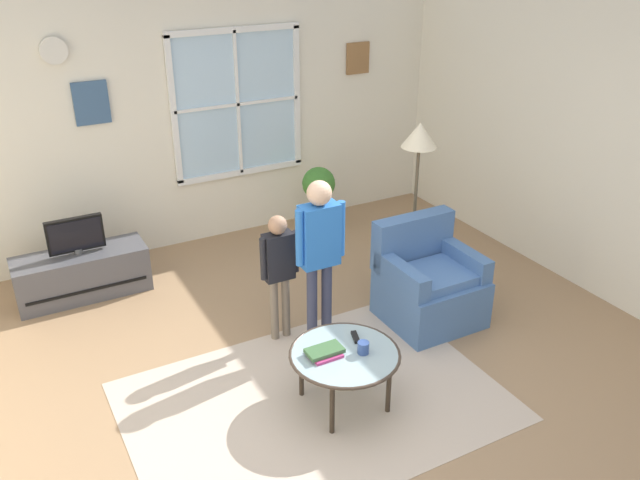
{
  "coord_description": "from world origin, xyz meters",
  "views": [
    {
      "loc": [
        -1.9,
        -3.34,
        3.13
      ],
      "look_at": [
        0.19,
        0.52,
        1.01
      ],
      "focal_mm": 37.08,
      "sensor_mm": 36.0,
      "label": 1
    }
  ],
  "objects_px": {
    "tv_stand": "(82,274)",
    "remote_near_books": "(355,337)",
    "television": "(75,235)",
    "person_blue_shirt": "(319,245)",
    "floor_lamp": "(419,151)",
    "person_black_shirt": "(279,264)",
    "cup": "(363,348)",
    "armchair": "(428,284)",
    "potted_plant_by_window": "(319,198)",
    "coffee_table": "(345,356)",
    "book_stack": "(325,352)"
  },
  "relations": [
    {
      "from": "television",
      "to": "tv_stand",
      "type": "bearing_deg",
      "value": 90.0
    },
    {
      "from": "television",
      "to": "book_stack",
      "type": "bearing_deg",
      "value": -63.6
    },
    {
      "from": "book_stack",
      "to": "person_blue_shirt",
      "type": "distance_m",
      "value": 0.92
    },
    {
      "from": "tv_stand",
      "to": "remote_near_books",
      "type": "relative_size",
      "value": 8.34
    },
    {
      "from": "television",
      "to": "armchair",
      "type": "xyz_separation_m",
      "value": [
        2.55,
        -1.82,
        -0.29
      ]
    },
    {
      "from": "tv_stand",
      "to": "remote_near_books",
      "type": "height_order",
      "value": "remote_near_books"
    },
    {
      "from": "book_stack",
      "to": "potted_plant_by_window",
      "type": "relative_size",
      "value": 0.34
    },
    {
      "from": "tv_stand",
      "to": "armchair",
      "type": "height_order",
      "value": "armchair"
    },
    {
      "from": "television",
      "to": "person_blue_shirt",
      "type": "relative_size",
      "value": 0.35
    },
    {
      "from": "person_black_shirt",
      "to": "potted_plant_by_window",
      "type": "relative_size",
      "value": 1.45
    },
    {
      "from": "tv_stand",
      "to": "armchair",
      "type": "distance_m",
      "value": 3.14
    },
    {
      "from": "cup",
      "to": "potted_plant_by_window",
      "type": "distance_m",
      "value": 2.93
    },
    {
      "from": "tv_stand",
      "to": "book_stack",
      "type": "distance_m",
      "value": 2.72
    },
    {
      "from": "remote_near_books",
      "to": "floor_lamp",
      "type": "xyz_separation_m",
      "value": [
        1.3,
        1.12,
        0.87
      ]
    },
    {
      "from": "tv_stand",
      "to": "cup",
      "type": "distance_m",
      "value": 2.93
    },
    {
      "from": "tv_stand",
      "to": "person_blue_shirt",
      "type": "bearing_deg",
      "value": -47.37
    },
    {
      "from": "coffee_table",
      "to": "potted_plant_by_window",
      "type": "relative_size",
      "value": 1.04
    },
    {
      "from": "book_stack",
      "to": "person_black_shirt",
      "type": "relative_size",
      "value": 0.23
    },
    {
      "from": "potted_plant_by_window",
      "to": "tv_stand",
      "type": "bearing_deg",
      "value": -176.08
    },
    {
      "from": "person_blue_shirt",
      "to": "person_black_shirt",
      "type": "xyz_separation_m",
      "value": [
        -0.26,
        0.2,
        -0.19
      ]
    },
    {
      "from": "remote_near_books",
      "to": "floor_lamp",
      "type": "distance_m",
      "value": 1.92
    },
    {
      "from": "coffee_table",
      "to": "cup",
      "type": "height_order",
      "value": "cup"
    },
    {
      "from": "tv_stand",
      "to": "book_stack",
      "type": "height_order",
      "value": "book_stack"
    },
    {
      "from": "television",
      "to": "remote_near_books",
      "type": "relative_size",
      "value": 3.52
    },
    {
      "from": "tv_stand",
      "to": "cup",
      "type": "height_order",
      "value": "cup"
    },
    {
      "from": "television",
      "to": "coffee_table",
      "type": "distance_m",
      "value": 2.82
    },
    {
      "from": "television",
      "to": "floor_lamp",
      "type": "relative_size",
      "value": 0.31
    },
    {
      "from": "cup",
      "to": "person_black_shirt",
      "type": "relative_size",
      "value": 0.08
    },
    {
      "from": "coffee_table",
      "to": "floor_lamp",
      "type": "xyz_separation_m",
      "value": [
        1.46,
        1.24,
        0.9
      ]
    },
    {
      "from": "tv_stand",
      "to": "armchair",
      "type": "xyz_separation_m",
      "value": [
        2.55,
        -1.82,
        0.11
      ]
    },
    {
      "from": "remote_near_books",
      "to": "armchair",
      "type": "bearing_deg",
      "value": 26.87
    },
    {
      "from": "book_stack",
      "to": "person_blue_shirt",
      "type": "relative_size",
      "value": 0.18
    },
    {
      "from": "remote_near_books",
      "to": "floor_lamp",
      "type": "height_order",
      "value": "floor_lamp"
    },
    {
      "from": "person_blue_shirt",
      "to": "tv_stand",
      "type": "bearing_deg",
      "value": 132.63
    },
    {
      "from": "person_black_shirt",
      "to": "potted_plant_by_window",
      "type": "bearing_deg",
      "value": 52.96
    },
    {
      "from": "potted_plant_by_window",
      "to": "television",
      "type": "bearing_deg",
      "value": -176.02
    },
    {
      "from": "potted_plant_by_window",
      "to": "floor_lamp",
      "type": "height_order",
      "value": "floor_lamp"
    },
    {
      "from": "potted_plant_by_window",
      "to": "person_blue_shirt",
      "type": "bearing_deg",
      "value": -118.2
    },
    {
      "from": "person_black_shirt",
      "to": "potted_plant_by_window",
      "type": "distance_m",
      "value": 2.11
    },
    {
      "from": "floor_lamp",
      "to": "tv_stand",
      "type": "bearing_deg",
      "value": 156.08
    },
    {
      "from": "armchair",
      "to": "coffee_table",
      "type": "distance_m",
      "value": 1.38
    },
    {
      "from": "cup",
      "to": "person_black_shirt",
      "type": "height_order",
      "value": "person_black_shirt"
    },
    {
      "from": "book_stack",
      "to": "potted_plant_by_window",
      "type": "xyz_separation_m",
      "value": [
        1.36,
        2.6,
        -0.05
      ]
    },
    {
      "from": "cup",
      "to": "remote_near_books",
      "type": "bearing_deg",
      "value": 75.71
    },
    {
      "from": "coffee_table",
      "to": "person_black_shirt",
      "type": "relative_size",
      "value": 0.71
    },
    {
      "from": "armchair",
      "to": "potted_plant_by_window",
      "type": "bearing_deg",
      "value": 89.57
    },
    {
      "from": "television",
      "to": "potted_plant_by_window",
      "type": "bearing_deg",
      "value": 3.98
    },
    {
      "from": "book_stack",
      "to": "remote_near_books",
      "type": "relative_size",
      "value": 1.83
    },
    {
      "from": "cup",
      "to": "tv_stand",
      "type": "bearing_deg",
      "value": 119.78
    },
    {
      "from": "person_blue_shirt",
      "to": "armchair",
      "type": "bearing_deg",
      "value": -7.49
    }
  ]
}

